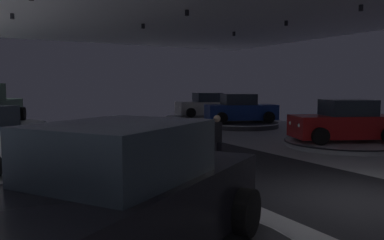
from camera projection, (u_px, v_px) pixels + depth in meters
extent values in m
cube|color=#B2B2B7|center=(367.00, 203.00, 8.34)|extent=(24.00, 44.00, 0.05)
cube|color=#232328|center=(367.00, 202.00, 8.34)|extent=(4.40, 44.00, 0.01)
cylinder|color=black|center=(12.00, 16.00, 15.81)|extent=(0.16, 0.16, 0.22)
cylinder|color=black|center=(187.00, 13.00, 15.08)|extent=(0.16, 0.16, 0.22)
cylinder|color=black|center=(143.00, 26.00, 18.42)|extent=(0.16, 0.16, 0.22)
cylinder|color=black|center=(361.00, 8.00, 14.13)|extent=(0.16, 0.16, 0.22)
cylinder|color=black|center=(286.00, 23.00, 17.55)|extent=(0.16, 0.16, 0.22)
cylinder|color=black|center=(234.00, 34.00, 21.12)|extent=(0.16, 0.16, 0.22)
cube|color=black|center=(128.00, 212.00, 4.70)|extent=(4.50, 3.81, 0.90)
cube|color=#2D3842|center=(119.00, 153.00, 4.50)|extent=(2.44, 2.35, 0.70)
cylinder|color=black|center=(132.00, 194.00, 6.45)|extent=(0.69, 0.56, 0.68)
cylinder|color=black|center=(246.00, 212.00, 5.53)|extent=(0.69, 0.56, 0.68)
sphere|color=white|center=(177.00, 167.00, 6.74)|extent=(0.18, 0.18, 0.18)
sphere|color=white|center=(230.00, 173.00, 6.28)|extent=(0.18, 0.18, 0.18)
cylinder|color=#333338|center=(241.00, 125.00, 23.67)|extent=(4.52, 4.52, 0.31)
cylinder|color=white|center=(241.00, 122.00, 23.66)|extent=(4.61, 4.61, 0.05)
cube|color=navy|center=(241.00, 112.00, 23.60)|extent=(4.56, 3.10, 0.90)
cube|color=#2D3842|center=(239.00, 100.00, 23.51)|extent=(2.31, 2.11, 0.70)
cylinder|color=black|center=(258.00, 115.00, 24.84)|extent=(0.71, 0.43, 0.68)
cylinder|color=black|center=(269.00, 117.00, 22.88)|extent=(0.71, 0.43, 0.68)
cylinder|color=black|center=(214.00, 115.00, 24.37)|extent=(0.71, 0.43, 0.68)
cylinder|color=black|center=(222.00, 118.00, 22.41)|extent=(0.71, 0.43, 0.68)
sphere|color=white|center=(270.00, 109.00, 24.42)|extent=(0.18, 0.18, 0.18)
sphere|color=white|center=(276.00, 110.00, 23.45)|extent=(0.18, 0.18, 0.18)
cylinder|color=#B7B7BC|center=(343.00, 144.00, 16.10)|extent=(4.69, 4.69, 0.22)
cylinder|color=black|center=(343.00, 142.00, 16.09)|extent=(4.78, 4.78, 0.05)
cube|color=red|center=(344.00, 126.00, 16.03)|extent=(4.57, 3.31, 0.90)
cube|color=#2D3842|center=(348.00, 108.00, 15.99)|extent=(2.36, 2.18, 0.70)
cylinder|color=black|center=(321.00, 136.00, 14.92)|extent=(0.71, 0.47, 0.68)
cylinder|color=black|center=(301.00, 130.00, 16.90)|extent=(0.71, 0.47, 0.68)
cylinder|color=black|center=(363.00, 130.00, 17.19)|extent=(0.71, 0.47, 0.68)
sphere|color=white|center=(300.00, 125.00, 15.32)|extent=(0.18, 0.18, 0.18)
sphere|color=white|center=(291.00, 123.00, 16.31)|extent=(0.18, 0.18, 0.18)
cylinder|color=#B7B7BC|center=(206.00, 118.00, 28.56)|extent=(5.73, 5.73, 0.29)
cylinder|color=black|center=(206.00, 117.00, 28.55)|extent=(5.84, 5.84, 0.05)
cube|color=silver|center=(206.00, 108.00, 28.50)|extent=(4.48, 2.62, 0.90)
cube|color=#2D3842|center=(208.00, 98.00, 28.48)|extent=(2.18, 1.91, 0.70)
cylinder|color=black|center=(191.00, 113.00, 27.15)|extent=(0.71, 0.35, 0.68)
cylinder|color=black|center=(183.00, 111.00, 29.05)|extent=(0.71, 0.35, 0.68)
cylinder|color=black|center=(229.00, 112.00, 28.00)|extent=(0.71, 0.35, 0.68)
cylinder|color=black|center=(219.00, 110.00, 29.90)|extent=(0.71, 0.35, 0.68)
sphere|color=white|center=(180.00, 107.00, 27.41)|extent=(0.18, 0.18, 0.18)
sphere|color=white|center=(177.00, 106.00, 28.35)|extent=(0.18, 0.18, 0.18)
cylinder|color=black|center=(7.00, 118.00, 20.86)|extent=(0.52, 0.89, 0.84)
cylinder|color=black|center=(23.00, 114.00, 24.48)|extent=(0.52, 0.89, 0.84)
cylinder|color=black|center=(37.00, 152.00, 11.23)|extent=(0.66, 0.60, 0.68)
cylinder|color=black|center=(214.00, 153.00, 12.13)|extent=(0.14, 0.14, 0.80)
cylinder|color=black|center=(219.00, 153.00, 12.21)|extent=(0.14, 0.14, 0.80)
cylinder|color=black|center=(217.00, 132.00, 12.12)|extent=(0.32, 0.32, 0.62)
sphere|color=beige|center=(217.00, 119.00, 12.08)|extent=(0.22, 0.22, 0.22)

